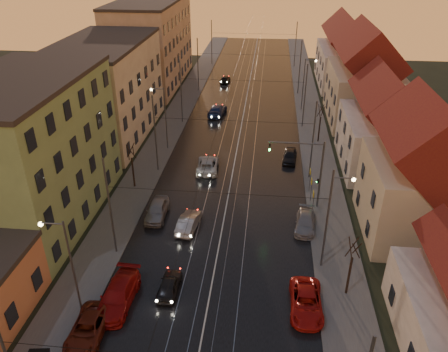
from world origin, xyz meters
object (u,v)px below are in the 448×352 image
(street_lamp_2, at_px, (163,112))
(driving_car_3, at_px, (217,110))
(parked_left_3, at_px, (157,210))
(traffic_light_mast, at_px, (311,166))
(street_lamp_1, at_px, (333,210))
(parked_left_2, at_px, (118,295))
(parked_right_2, at_px, (290,156))
(parked_left_1, at_px, (88,328))
(driving_car_2, at_px, (208,165))
(street_lamp_3, at_px, (306,79))
(driving_car_0, at_px, (169,285))
(driving_car_1, at_px, (189,222))
(parked_right_0, at_px, (306,302))
(street_lamp_0, at_px, (67,260))
(parked_right_1, at_px, (305,222))
(driving_car_4, at_px, (225,79))

(street_lamp_2, xyz_separation_m, driving_car_3, (5.17, 12.54, -4.11))
(parked_left_3, bearing_deg, traffic_light_mast, 11.56)
(street_lamp_1, relative_size, street_lamp_2, 1.00)
(parked_left_2, bearing_deg, driving_car_3, 88.27)
(street_lamp_1, bearing_deg, parked_right_2, 98.06)
(street_lamp_2, relative_size, parked_left_3, 1.77)
(street_lamp_1, xyz_separation_m, parked_left_1, (-16.70, -9.79, -4.23))
(traffic_light_mast, xyz_separation_m, parked_left_1, (-15.59, -17.79, -3.94))
(traffic_light_mast, height_order, parked_left_3, traffic_light_mast)
(street_lamp_2, bearing_deg, parked_left_2, -84.48)
(driving_car_2, relative_size, parked_left_3, 1.12)
(street_lamp_3, height_order, driving_car_2, street_lamp_3)
(parked_left_3, xyz_separation_m, parked_right_2, (12.97, 13.35, -0.10))
(driving_car_0, distance_m, parked_left_2, 3.80)
(driving_car_1, distance_m, driving_car_3, 29.44)
(driving_car_1, height_order, parked_right_0, driving_car_1)
(driving_car_0, height_order, driving_car_1, driving_car_1)
(street_lamp_2, relative_size, driving_car_3, 1.50)
(street_lamp_1, relative_size, parked_right_0, 1.61)
(street_lamp_1, bearing_deg, traffic_light_mast, 97.91)
(street_lamp_0, relative_size, driving_car_1, 1.88)
(driving_car_3, relative_size, parked_left_2, 0.99)
(street_lamp_0, distance_m, street_lamp_3, 47.62)
(street_lamp_0, bearing_deg, street_lamp_3, 67.52)
(parked_left_2, bearing_deg, driving_car_2, 82.51)
(parked_left_3, relative_size, parked_right_1, 1.03)
(driving_car_2, bearing_deg, street_lamp_3, -122.93)
(driving_car_0, distance_m, parked_right_2, 25.08)
(street_lamp_2, height_order, parked_left_3, street_lamp_2)
(street_lamp_3, relative_size, driving_car_3, 1.50)
(parked_left_1, bearing_deg, traffic_light_mast, 47.50)
(driving_car_4, bearing_deg, parked_right_2, 114.12)
(street_lamp_3, bearing_deg, traffic_light_mast, -92.27)
(street_lamp_1, distance_m, driving_car_0, 13.88)
(parked_left_1, bearing_deg, street_lamp_0, 128.79)
(traffic_light_mast, xyz_separation_m, parked_left_3, (-14.42, -3.27, -3.83))
(driving_car_4, height_order, parked_left_1, parked_left_1)
(driving_car_3, bearing_deg, street_lamp_3, -159.00)
(driving_car_1, bearing_deg, parked_left_3, -19.46)
(street_lamp_1, height_order, traffic_light_mast, street_lamp_1)
(driving_car_4, bearing_deg, parked_left_2, 92.60)
(driving_car_4, relative_size, parked_left_3, 0.84)
(street_lamp_1, height_order, driving_car_2, street_lamp_1)
(street_lamp_0, height_order, driving_car_1, street_lamp_0)
(parked_right_0, relative_size, parked_right_2, 1.26)
(traffic_light_mast, relative_size, parked_right_2, 1.82)
(street_lamp_3, relative_size, driving_car_2, 1.58)
(street_lamp_1, xyz_separation_m, driving_car_2, (-12.03, 14.72, -4.18))
(parked_left_1, xyz_separation_m, parked_right_1, (15.20, 14.13, -0.02))
(street_lamp_2, relative_size, parked_right_2, 2.03)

